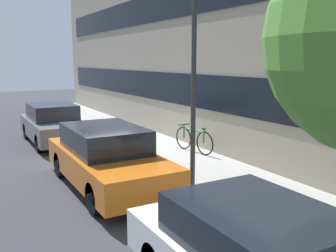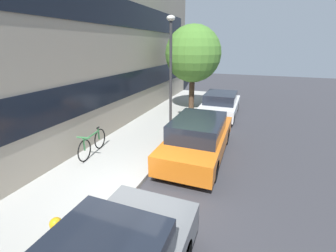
% 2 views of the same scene
% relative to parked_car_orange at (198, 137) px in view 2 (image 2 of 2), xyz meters
% --- Properties ---
extents(ground_plane, '(56.00, 56.00, 0.00)m').
position_rel_parked_car_orange_xyz_m(ground_plane, '(-2.87, 1.05, -0.72)').
color(ground_plane, '#333338').
extents(sidewalk_strip, '(28.00, 2.87, 0.14)m').
position_rel_parked_car_orange_xyz_m(sidewalk_strip, '(-2.87, 2.49, -0.65)').
color(sidewalk_strip, '#9E9E99').
rests_on(sidewalk_strip, ground_plane).
extents(rowhouse_facade, '(28.00, 1.02, 9.11)m').
position_rel_parked_car_orange_xyz_m(rowhouse_facade, '(-2.87, 4.37, 3.84)').
color(rowhouse_facade, gray).
rests_on(rowhouse_facade, ground_plane).
extents(parked_car_orange, '(4.48, 1.79, 1.45)m').
position_rel_parked_car_orange_xyz_m(parked_car_orange, '(0.00, 0.00, 0.00)').
color(parked_car_orange, '#D16619').
rests_on(parked_car_orange, ground_plane).
extents(parked_car_white, '(4.02, 1.80, 1.31)m').
position_rel_parked_car_orange_xyz_m(parked_car_white, '(5.26, 0.00, -0.07)').
color(parked_car_white, silver).
rests_on(parked_car_white, ground_plane).
extents(fire_hydrant, '(0.54, 0.30, 0.69)m').
position_rel_parked_car_orange_xyz_m(fire_hydrant, '(-4.82, 1.47, -0.24)').
color(fire_hydrant, gold).
rests_on(fire_hydrant, sidewalk_strip).
extents(bicycle, '(1.74, 0.44, 0.84)m').
position_rel_parked_car_orange_xyz_m(bicycle, '(-1.40, 3.39, -0.17)').
color(bicycle, black).
rests_on(bicycle, sidewalk_strip).
extents(street_tree, '(3.07, 3.07, 4.68)m').
position_rel_parked_car_orange_xyz_m(street_tree, '(5.47, 1.72, 2.55)').
color(street_tree, '#473323').
rests_on(street_tree, sidewalk_strip).
extents(lamp_post, '(0.32, 0.32, 4.63)m').
position_rel_parked_car_orange_xyz_m(lamp_post, '(1.38, 1.53, 2.27)').
color(lamp_post, '#2D2D30').
rests_on(lamp_post, sidewalk_strip).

